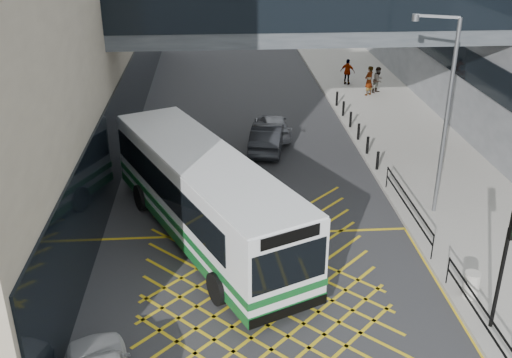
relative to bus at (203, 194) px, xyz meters
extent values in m
plane|color=#333335|center=(1.96, -4.45, -1.83)|extent=(120.00, 120.00, 0.00)
cube|color=black|center=(-4.00, 11.55, 0.17)|extent=(0.10, 41.50, 4.00)
cube|color=black|center=(13.92, 19.55, 2.17)|extent=(0.10, 43.50, 1.60)
cube|color=#3F4449|center=(4.96, 7.55, 5.67)|extent=(20.00, 4.00, 3.00)
cube|color=black|center=(4.96, 5.53, 5.67)|extent=(19.50, 0.06, 1.60)
cube|color=black|center=(4.96, 9.57, 5.67)|extent=(19.50, 0.06, 1.60)
cube|color=#A09B92|center=(10.96, 10.55, -1.75)|extent=(6.00, 54.00, 0.16)
cube|color=gold|center=(1.96, -4.45, -1.82)|extent=(12.00, 9.00, 0.01)
cube|color=white|center=(0.05, -0.11, 0.04)|extent=(7.54, 12.11, 2.96)
cube|color=#105121|center=(0.05, -0.11, -1.26)|extent=(7.59, 12.16, 0.37)
cube|color=#105121|center=(0.05, -0.11, -0.68)|extent=(7.61, 12.17, 0.24)
cube|color=black|center=(-0.22, 0.48, 0.42)|extent=(6.95, 10.74, 1.15)
cube|color=black|center=(2.57, -5.57, 0.31)|extent=(2.33, 1.13, 1.32)
cube|color=black|center=(2.58, -5.59, 1.30)|extent=(1.82, 0.89, 0.38)
cube|color=white|center=(0.05, -0.11, 1.53)|extent=(7.47, 12.00, 0.11)
cube|color=black|center=(2.58, -5.59, -1.28)|extent=(2.54, 1.25, 0.33)
cube|color=black|center=(-2.47, 5.36, -1.28)|extent=(2.54, 1.25, 0.33)
cylinder|color=black|center=(0.45, -4.28, -1.28)|extent=(0.74, 1.12, 1.10)
cylinder|color=black|center=(2.96, -3.12, -1.28)|extent=(0.74, 1.12, 1.10)
cylinder|color=black|center=(-2.67, 2.50, -1.28)|extent=(0.74, 1.12, 1.10)
cylinder|color=black|center=(-0.16, 3.65, -1.28)|extent=(0.74, 1.12, 1.10)
imported|color=black|center=(3.25, 8.84, -1.10)|extent=(2.72, 4.94, 1.46)
imported|color=gray|center=(3.71, 10.88, -1.21)|extent=(1.93, 4.09, 1.24)
cylinder|color=black|center=(8.64, -6.25, 0.02)|extent=(0.12, 0.12, 3.38)
cylinder|color=slate|center=(9.48, 1.18, 2.26)|extent=(0.20, 0.20, 7.85)
cube|color=slate|center=(8.75, 1.48, 6.18)|extent=(1.49, 0.68, 0.10)
cylinder|color=slate|center=(8.02, 1.77, 6.11)|extent=(0.36, 0.36, 0.25)
cylinder|color=#ADA89E|center=(8.60, -4.74, -1.22)|extent=(0.51, 0.51, 0.89)
cube|color=black|center=(8.11, -6.45, -0.72)|extent=(0.05, 5.00, 0.05)
cube|color=black|center=(8.11, -6.45, -1.12)|extent=(0.05, 5.00, 0.05)
cube|color=black|center=(8.11, 0.55, -0.72)|extent=(0.05, 6.00, 0.05)
cube|color=black|center=(8.11, 0.55, -1.12)|extent=(0.05, 6.00, 0.05)
cylinder|color=black|center=(8.11, -3.95, -1.17)|extent=(0.04, 0.04, 1.00)
cylinder|color=black|center=(8.11, -2.45, -1.17)|extent=(0.04, 0.04, 1.00)
cylinder|color=black|center=(8.11, 3.55, -1.17)|extent=(0.04, 0.04, 1.00)
cylinder|color=black|center=(8.21, 5.55, -1.22)|extent=(0.14, 0.14, 0.90)
cylinder|color=black|center=(8.21, 7.55, -1.22)|extent=(0.14, 0.14, 0.90)
cylinder|color=black|center=(8.21, 9.55, -1.22)|extent=(0.14, 0.14, 0.90)
cylinder|color=black|center=(8.21, 11.55, -1.22)|extent=(0.14, 0.14, 0.90)
cylinder|color=black|center=(8.21, 13.55, -1.22)|extent=(0.14, 0.14, 0.90)
cylinder|color=black|center=(8.21, 15.55, -1.22)|extent=(0.14, 0.14, 0.90)
imported|color=gray|center=(10.74, 17.68, -0.70)|extent=(0.94, 0.91, 1.93)
imported|color=gray|center=(11.50, 18.20, -0.80)|extent=(0.96, 0.93, 1.73)
imported|color=gray|center=(9.89, 20.35, -0.78)|extent=(1.16, 0.98, 1.78)
camera|label=1|loc=(0.54, -20.24, 9.90)|focal=42.00mm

